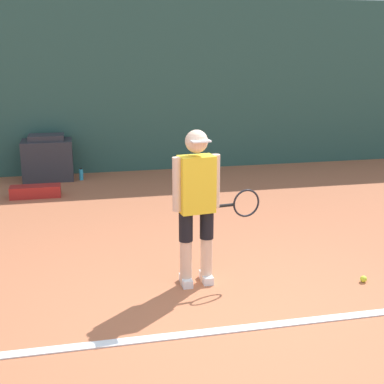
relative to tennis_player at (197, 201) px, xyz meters
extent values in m
plane|color=#B76642|center=(0.21, -0.76, -0.86)|extent=(24.00, 24.00, 0.00)
cube|color=#2D564C|center=(0.21, 5.22, 0.73)|extent=(24.00, 0.10, 3.18)
cube|color=white|center=(0.21, -0.98, -0.86)|extent=(21.60, 0.10, 0.01)
cylinder|color=beige|center=(-0.12, -0.02, -0.63)|extent=(0.12, 0.12, 0.47)
cylinder|color=black|center=(-0.12, -0.02, -0.25)|extent=(0.14, 0.14, 0.29)
cube|color=white|center=(-0.12, -0.02, -0.82)|extent=(0.10, 0.24, 0.08)
cylinder|color=beige|center=(0.10, 0.01, -0.63)|extent=(0.12, 0.12, 0.47)
cylinder|color=black|center=(0.10, 0.01, -0.25)|extent=(0.14, 0.14, 0.29)
cube|color=white|center=(0.10, 0.01, -0.82)|extent=(0.10, 0.24, 0.08)
cube|color=yellow|center=(-0.01, 0.00, 0.17)|extent=(0.36, 0.24, 0.56)
sphere|color=beige|center=(-0.01, 0.00, 0.59)|extent=(0.22, 0.22, 0.22)
cube|color=white|center=(0.00, -0.10, 0.61)|extent=(0.19, 0.14, 0.02)
cylinder|color=beige|center=(-0.21, -0.03, 0.19)|extent=(0.09, 0.09, 0.52)
cylinder|color=beige|center=(0.18, 0.03, 0.19)|extent=(0.09, 0.09, 0.52)
cylinder|color=black|center=(0.29, 0.04, -0.08)|extent=(0.21, 0.06, 0.03)
torus|color=black|center=(0.52, 0.07, -0.08)|extent=(0.29, 0.06, 0.29)
sphere|color=#D1E533|center=(1.66, -0.35, -0.83)|extent=(0.07, 0.07, 0.07)
cube|color=#333338|center=(-1.64, 4.83, -0.51)|extent=(0.87, 0.60, 0.71)
cube|color=#333338|center=(-1.64, 4.83, -0.10)|extent=(0.61, 0.42, 0.10)
cube|color=#B2231E|center=(-1.80, 3.65, -0.77)|extent=(0.78, 0.28, 0.19)
cylinder|color=#33ADD6|center=(-1.07, 4.64, -0.76)|extent=(0.07, 0.07, 0.20)
cylinder|color=black|center=(-1.07, 4.64, -0.65)|extent=(0.04, 0.04, 0.02)
camera|label=1|loc=(-1.12, -4.87, 1.46)|focal=50.00mm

